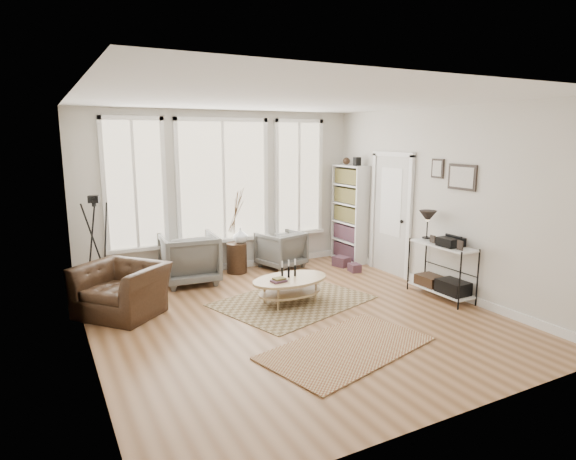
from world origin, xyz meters
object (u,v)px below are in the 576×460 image
bookcase (350,213)px  coffee_table (290,284)px  side_table (236,233)px  low_shelf (441,265)px  armchair_right (281,249)px  accent_chair (122,290)px  armchair_left (189,258)px

bookcase → coffee_table: bookcase is taller
coffee_table → side_table: (-0.08, 1.90, 0.44)m
bookcase → low_shelf: 2.56m
armchair_right → accent_chair: bearing=4.6°
bookcase → armchair_left: size_ratio=2.22×
accent_chair → armchair_left: bearing=87.6°
armchair_left → armchair_right: size_ratio=1.22×
armchair_left → side_table: bearing=-163.0°
bookcase → accent_chair: size_ratio=1.90×
coffee_table → side_table: size_ratio=0.83×
armchair_right → side_table: (-0.88, 0.04, 0.39)m
coffee_table → side_table: side_table is taller
coffee_table → armchair_left: 1.98m
coffee_table → armchair_right: (0.80, 1.86, 0.05)m
armchair_right → side_table: side_table is taller
bookcase → accent_chair: bookcase is taller
coffee_table → accent_chair: (-2.28, 0.68, 0.06)m
side_table → accent_chair: bearing=-151.1°
low_shelf → bookcase: bearing=88.7°
armchair_left → armchair_right: bearing=-170.1°
low_shelf → side_table: bearing=129.4°
armchair_right → bookcase: bearing=156.3°
bookcase → armchair_right: 1.57m
bookcase → accent_chair: 4.66m
armchair_left → accent_chair: armchair_left is taller
coffee_table → side_table: 1.95m
low_shelf → side_table: side_table is taller
bookcase → side_table: 2.33m
armchair_right → accent_chair: size_ratio=0.70×
coffee_table → accent_chair: bearing=163.3°
side_table → accent_chair: size_ratio=1.41×
bookcase → armchair_left: (-3.25, 0.02, -0.53)m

